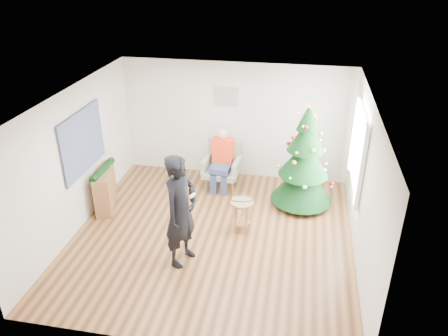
% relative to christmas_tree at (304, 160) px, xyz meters
% --- Properties ---
extents(floor, '(5.00, 5.00, 0.00)m').
position_rel_christmas_tree_xyz_m(floor, '(-1.54, -1.42, -1.00)').
color(floor, brown).
rests_on(floor, ground).
extents(ceiling, '(5.00, 5.00, 0.00)m').
position_rel_christmas_tree_xyz_m(ceiling, '(-1.54, -1.42, 1.60)').
color(ceiling, white).
rests_on(ceiling, wall_back).
extents(wall_back, '(5.00, 0.00, 5.00)m').
position_rel_christmas_tree_xyz_m(wall_back, '(-1.54, 1.08, 0.30)').
color(wall_back, silver).
rests_on(wall_back, floor).
extents(wall_front, '(5.00, 0.00, 5.00)m').
position_rel_christmas_tree_xyz_m(wall_front, '(-1.54, -3.92, 0.30)').
color(wall_front, silver).
rests_on(wall_front, floor).
extents(wall_left, '(0.00, 5.00, 5.00)m').
position_rel_christmas_tree_xyz_m(wall_left, '(-4.04, -1.42, 0.30)').
color(wall_left, silver).
rests_on(wall_left, floor).
extents(wall_right, '(0.00, 5.00, 5.00)m').
position_rel_christmas_tree_xyz_m(wall_right, '(0.96, -1.42, 0.30)').
color(wall_right, silver).
rests_on(wall_right, floor).
extents(window_panel, '(0.04, 1.30, 1.40)m').
position_rel_christmas_tree_xyz_m(window_panel, '(0.93, -0.42, 0.50)').
color(window_panel, white).
rests_on(window_panel, wall_right).
extents(curtains, '(0.05, 1.75, 1.50)m').
position_rel_christmas_tree_xyz_m(curtains, '(0.90, -0.42, 0.50)').
color(curtains, white).
rests_on(curtains, wall_right).
extents(christmas_tree, '(1.23, 1.23, 2.22)m').
position_rel_christmas_tree_xyz_m(christmas_tree, '(0.00, 0.00, 0.00)').
color(christmas_tree, '#3F2816').
rests_on(christmas_tree, floor).
extents(stool, '(0.42, 0.42, 0.63)m').
position_rel_christmas_tree_xyz_m(stool, '(-1.05, -1.16, -0.68)').
color(stool, brown).
rests_on(stool, floor).
extents(laptop, '(0.37, 0.25, 0.03)m').
position_rel_christmas_tree_xyz_m(laptop, '(-1.05, -1.16, -0.36)').
color(laptop, silver).
rests_on(laptop, stool).
extents(armchair, '(0.82, 0.75, 1.01)m').
position_rel_christmas_tree_xyz_m(armchair, '(-1.72, 0.45, -0.63)').
color(armchair, gray).
rests_on(armchair, floor).
extents(seated_person, '(0.45, 0.64, 1.32)m').
position_rel_christmas_tree_xyz_m(seated_person, '(-1.72, 0.39, -0.32)').
color(seated_person, navy).
rests_on(seated_person, armchair).
extents(standing_man, '(0.67, 0.82, 1.94)m').
position_rel_christmas_tree_xyz_m(standing_man, '(-1.89, -2.18, -0.03)').
color(standing_man, black).
rests_on(standing_man, floor).
extents(game_controller, '(0.08, 0.13, 0.04)m').
position_rel_christmas_tree_xyz_m(game_controller, '(-1.68, -2.21, 0.29)').
color(game_controller, white).
rests_on(game_controller, standing_man).
extents(console, '(0.59, 1.04, 0.80)m').
position_rel_christmas_tree_xyz_m(console, '(-3.87, -0.80, -0.60)').
color(console, brown).
rests_on(console, floor).
extents(garland, '(0.14, 0.90, 0.14)m').
position_rel_christmas_tree_xyz_m(garland, '(-3.87, -0.80, -0.18)').
color(garland, black).
rests_on(garland, console).
extents(tapestry, '(0.03, 1.50, 1.15)m').
position_rel_christmas_tree_xyz_m(tapestry, '(-4.00, -1.12, 0.55)').
color(tapestry, black).
rests_on(tapestry, wall_left).
extents(framed_picture, '(0.52, 0.05, 0.42)m').
position_rel_christmas_tree_xyz_m(framed_picture, '(-1.74, 1.04, 0.85)').
color(framed_picture, tan).
rests_on(framed_picture, wall_back).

